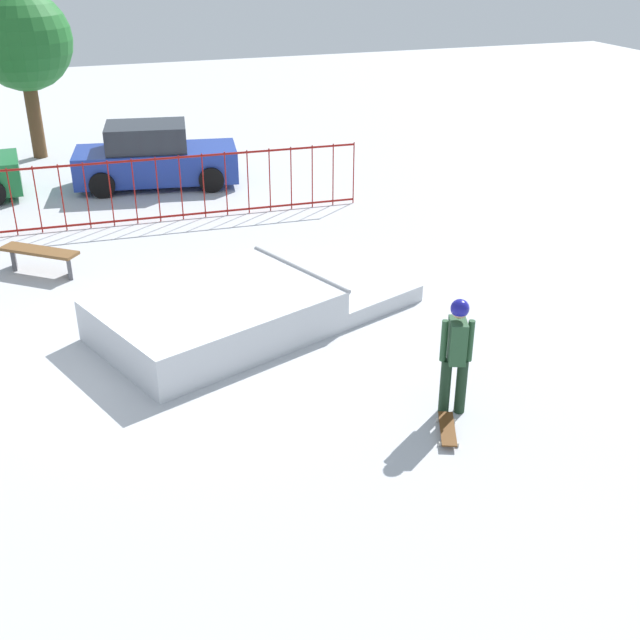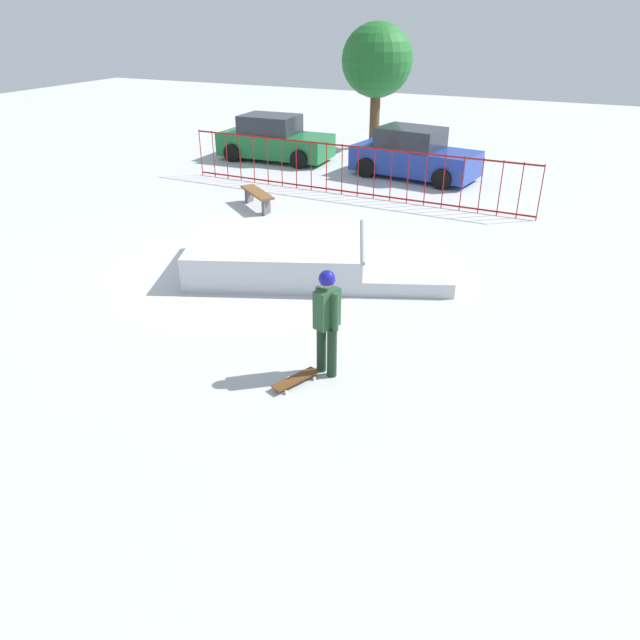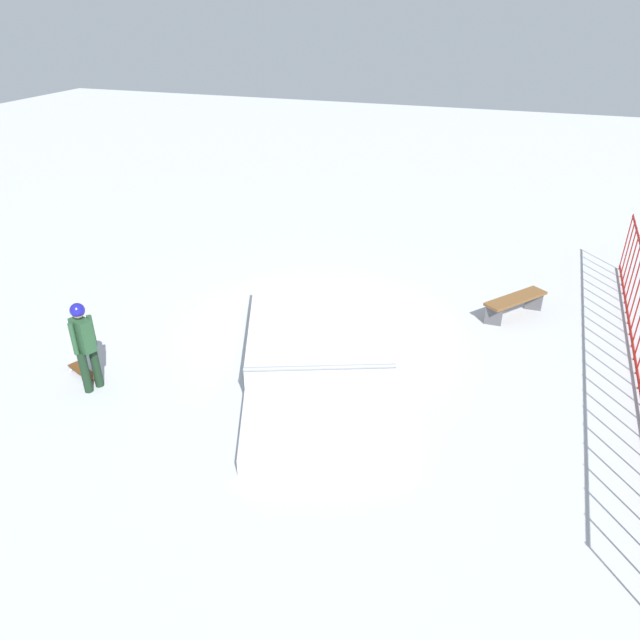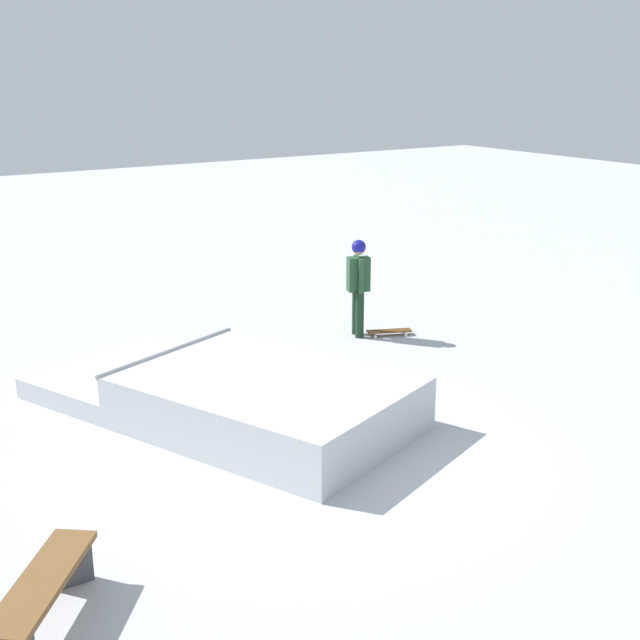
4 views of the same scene
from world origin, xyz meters
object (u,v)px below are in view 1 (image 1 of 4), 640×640
object	(u,v)px
skateboard	(447,429)
distant_tree	(22,42)
parked_car_blue	(154,158)
skate_ramp	(239,310)
skater	(456,348)
park_bench	(40,255)

from	to	relation	value
skateboard	distant_tree	xyz separation A→B (m)	(-4.79, 16.64, 3.15)
skateboard	parked_car_blue	xyz separation A→B (m)	(-1.98, 12.69, 0.65)
skate_ramp	parked_car_blue	bearing A→B (deg)	69.41
skater	park_bench	distance (m)	8.84
skater	parked_car_blue	xyz separation A→B (m)	(-2.28, 12.22, -0.28)
skate_ramp	park_bench	size ratio (longest dim) A/B	3.98
park_bench	distant_tree	distance (m)	9.55
park_bench	parked_car_blue	xyz separation A→B (m)	(2.99, 5.16, 0.37)
park_bench	distant_tree	xyz separation A→B (m)	(0.18, 9.11, 2.87)
park_bench	parked_car_blue	distance (m)	5.97
skater	distant_tree	distance (m)	17.10
skater	distant_tree	world-z (taller)	distant_tree
park_bench	distant_tree	bearing A→B (deg)	88.85
park_bench	skateboard	bearing A→B (deg)	-56.57
skate_ramp	skater	xyz separation A→B (m)	(2.18, -3.52, 0.69)
park_bench	distant_tree	world-z (taller)	distant_tree
skater	park_bench	xyz separation A→B (m)	(-5.27, 7.06, -0.65)
skateboard	skater	bearing A→B (deg)	-9.65
skateboard	parked_car_blue	world-z (taller)	parked_car_blue
parked_car_blue	distant_tree	xyz separation A→B (m)	(-2.81, 3.95, 2.50)
skate_ramp	distant_tree	bearing A→B (deg)	81.71
skateboard	parked_car_blue	distance (m)	12.86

